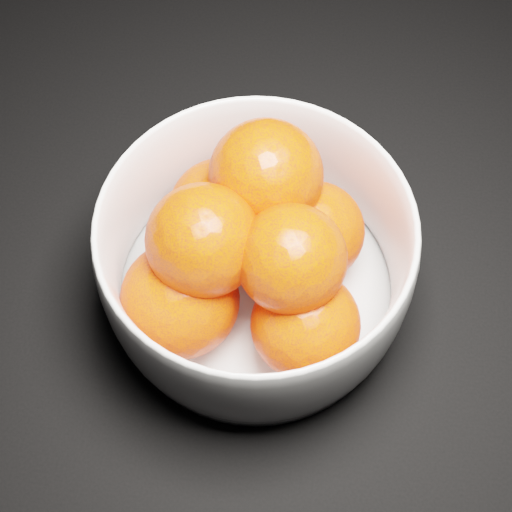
# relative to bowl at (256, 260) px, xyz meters

# --- Properties ---
(bowl) EXTENTS (0.21, 0.21, 0.10)m
(bowl) POSITION_rel_bowl_xyz_m (0.00, 0.00, 0.00)
(bowl) COLOR silver
(bowl) RESTS_ON ground
(orange_pile) EXTENTS (0.16, 0.16, 0.12)m
(orange_pile) POSITION_rel_bowl_xyz_m (-0.00, 0.00, 0.01)
(orange_pile) COLOR #EB3204
(orange_pile) RESTS_ON bowl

